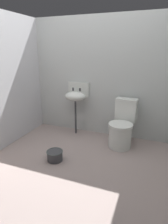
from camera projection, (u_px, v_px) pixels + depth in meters
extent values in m
cube|color=gray|center=(77.00, 165.00, 2.78)|extent=(3.05, 2.71, 0.08)
cube|color=#B8BEBC|center=(102.00, 78.00, 3.50)|extent=(3.05, 0.10, 2.16)
cylinder|color=silver|center=(120.00, 137.00, 3.18)|extent=(0.42, 0.42, 0.38)
cylinder|color=silver|center=(121.00, 125.00, 3.11)|extent=(0.44, 0.44, 0.04)
cube|color=silver|center=(126.00, 110.00, 3.31)|extent=(0.38, 0.22, 0.40)
cylinder|color=#39393D|center=(76.00, 117.00, 3.67)|extent=(0.04, 0.04, 0.66)
ellipsoid|color=silver|center=(75.00, 96.00, 3.54)|extent=(0.40, 0.32, 0.18)
cube|color=silver|center=(79.00, 89.00, 3.65)|extent=(0.42, 0.04, 0.28)
cylinder|color=#39393D|center=(73.00, 89.00, 3.58)|extent=(0.04, 0.04, 0.06)
cylinder|color=#39393D|center=(80.00, 90.00, 3.53)|extent=(0.04, 0.04, 0.06)
cylinder|color=#39393D|center=(55.00, 156.00, 2.82)|extent=(0.23, 0.23, 0.15)
torus|color=#39413F|center=(55.00, 152.00, 2.80)|extent=(0.25, 0.25, 0.02)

